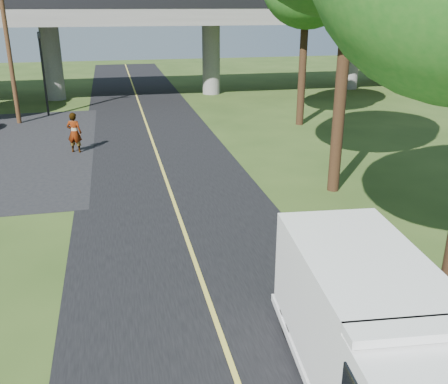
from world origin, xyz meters
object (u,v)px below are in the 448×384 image
object	(u,v)px
traffic_signal	(42,65)
pedestrian	(74,133)
utility_pole	(8,45)
step_van	(372,333)

from	to	relation	value
traffic_signal	pedestrian	size ratio (longest dim) A/B	2.65
traffic_signal	utility_pole	xyz separation A→B (m)	(-1.50, -2.00, 1.40)
traffic_signal	pedestrian	xyz separation A→B (m)	(2.20, -9.34, -2.22)
step_van	pedestrian	xyz separation A→B (m)	(-6.01, 17.93, -0.41)
traffic_signal	pedestrian	bearing A→B (deg)	-76.74
utility_pole	step_van	xyz separation A→B (m)	(9.71, -25.26, -3.21)
step_van	pedestrian	world-z (taller)	step_van
utility_pole	step_van	world-z (taller)	utility_pole
pedestrian	utility_pole	bearing A→B (deg)	-44.08
traffic_signal	utility_pole	bearing A→B (deg)	-126.87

